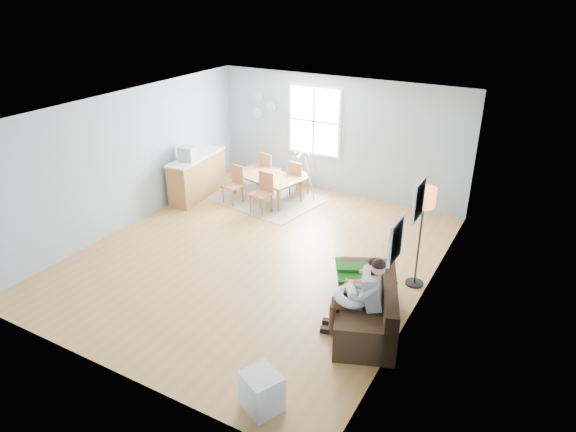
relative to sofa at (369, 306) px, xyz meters
The scene contains 22 objects.
room 3.42m from the sofa, 160.15° to the left, with size 8.40×9.40×3.90m.
window 5.53m from the sofa, 125.40° to the left, with size 1.32×0.08×1.62m.
pictures 1.65m from the sofa, 17.54° to the right, with size 0.05×1.34×0.74m.
wall_plates 6.47m from the sofa, 135.85° to the left, with size 0.67×0.02×0.66m.
sofa is the anchor object (origin of this frame).
green_throw 0.68m from the sofa, 117.63° to the left, with size 0.89×0.75×0.04m, color #135414.
beige_pillow 0.69m from the sofa, 89.32° to the left, with size 0.13×0.46×0.46m, color tan.
father 0.49m from the sofa, 93.43° to the right, with size 0.91×0.57×1.23m.
nursing_pillow 0.50m from the sofa, 113.14° to the right, with size 0.48×0.48×0.13m, color silver.
infant 0.55m from the sofa, 117.16° to the right, with size 0.26×0.36×0.13m.
toddler 0.43m from the sofa, 132.41° to the left, with size 0.54×0.36×0.79m.
floor_lamp 1.80m from the sofa, 77.63° to the left, with size 0.35×0.35×1.72m.
storage_cube 2.23m from the sofa, 102.94° to the right, with size 0.56×0.54×0.49m.
rug 4.97m from the sofa, 138.99° to the left, with size 2.36×1.79×0.01m, color #A4A096.
dining_table 4.96m from the sofa, 138.99° to the left, with size 1.59×0.88×0.56m, color brown.
chair_sw 5.07m from the sofa, 147.16° to the left, with size 0.45×0.45×0.85m.
chair_se 4.31m from the sofa, 142.70° to the left, with size 0.45×0.45×0.88m.
chair_nw 5.64m from the sofa, 136.19° to the left, with size 0.48×0.48×0.87m.
chair_ne 4.95m from the sofa, 130.57° to the left, with size 0.41×0.41×0.84m.
counter 5.83m from the sofa, 153.24° to the left, with size 0.68×1.79×0.98m.
monitor 5.71m from the sofa, 156.02° to the left, with size 0.37×0.35×0.31m.
baby_swing 5.17m from the sofa, 129.25° to the left, with size 1.11×1.13×0.93m.
Camera 1 is at (4.51, -6.91, 4.64)m, focal length 32.00 mm.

